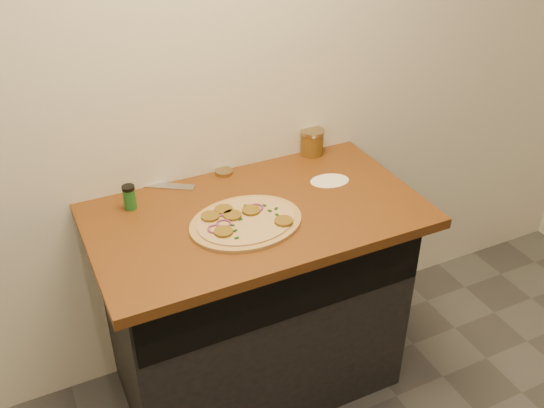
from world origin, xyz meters
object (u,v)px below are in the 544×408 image
pizza (245,221)px  salsa_jar (312,142)px  chefs_knife (148,184)px  spice_shaker (129,197)px

pizza → salsa_jar: bearing=38.0°
pizza → chefs_knife: pizza is taller
pizza → chefs_knife: 0.47m
salsa_jar → chefs_knife: bearing=176.6°
chefs_knife → spice_shaker: (-0.10, -0.13, 0.04)m
chefs_knife → spice_shaker: size_ratio=2.99×
pizza → spice_shaker: bearing=140.8°
pizza → spice_shaker: (-0.33, 0.27, 0.04)m
spice_shaker → salsa_jar: bearing=6.5°
pizza → spice_shaker: 0.43m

